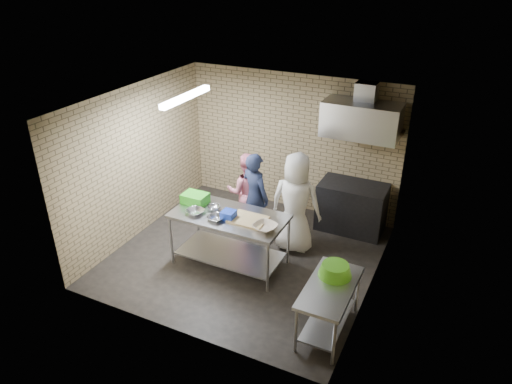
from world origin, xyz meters
The scene contains 26 objects.
floor centered at (0.00, 0.00, 0.00)m, with size 4.20×4.20×0.00m, color black.
ceiling centered at (0.00, 0.00, 2.70)m, with size 4.20×4.20×0.00m, color black.
back_wall centered at (0.00, 2.00, 1.35)m, with size 4.20×0.06×2.70m, color #9D8962.
front_wall centered at (0.00, -2.00, 1.35)m, with size 4.20×0.06×2.70m, color #9D8962.
left_wall centered at (-2.10, 0.00, 1.35)m, with size 0.06×4.00×2.70m, color #9D8962.
right_wall centered at (2.10, 0.00, 1.35)m, with size 0.06×4.00×2.70m, color #9D8962.
prep_table centered at (-0.14, -0.29, 0.46)m, with size 1.83×0.91×0.91m, color #ABACB1.
side_counter centered at (1.80, -1.10, 0.38)m, with size 0.60×1.20×0.75m, color silver.
stove centered at (1.35, 1.65, 0.45)m, with size 1.20×0.70×0.90m, color black.
range_hood centered at (1.35, 1.70, 2.10)m, with size 1.30×0.60×0.60m, color silver.
hood_duct centered at (1.35, 1.85, 2.55)m, with size 0.35×0.30×0.30m, color #A5A8AD.
wall_shelf centered at (1.65, 1.89, 1.92)m, with size 0.80×0.20×0.04m, color #3F2B19.
fluorescent_fixture centered at (-1.00, 0.00, 2.64)m, with size 0.10×1.25×0.08m, color white.
green_crate centered at (-0.84, -0.17, 1.00)m, with size 0.41×0.30×0.16m, color green.
blue_tub centered at (-0.09, -0.39, 0.98)m, with size 0.20×0.20×0.13m, color #1939BD.
cutting_board centered at (0.21, -0.31, 0.93)m, with size 0.56×0.43×0.03m, color tan.
mixing_bowl_a centered at (-0.64, -0.49, 0.95)m, with size 0.29×0.29×0.07m, color silver.
mixing_bowl_b centered at (-0.44, -0.24, 0.95)m, with size 0.22×0.22×0.07m, color #AFB1B6.
mixing_bowl_c centered at (-0.24, -0.51, 0.95)m, with size 0.26×0.26×0.06m, color #ADB0B4.
ceramic_bowl centered at (0.56, -0.44, 0.96)m, with size 0.35×0.35×0.09m, color beige.
green_basin centered at (1.78, -0.85, 0.83)m, with size 0.46×0.46×0.17m, color #59C626, non-canonical shape.
bottle_red centered at (1.40, 1.89, 2.03)m, with size 0.07×0.07×0.18m, color #B22619.
bottle_green centered at (1.80, 1.89, 2.02)m, with size 0.06×0.06×0.15m, color green.
man_navy centered at (-0.13, 0.64, 0.81)m, with size 0.59×0.39×1.62m, color #141A32.
woman_pink centered at (-0.41, 0.86, 0.74)m, with size 0.72×0.56×1.49m, color pink.
woman_white centered at (0.65, 0.60, 0.88)m, with size 0.86×0.56×1.76m, color white.
Camera 1 is at (3.05, -5.92, 4.61)m, focal length 33.00 mm.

